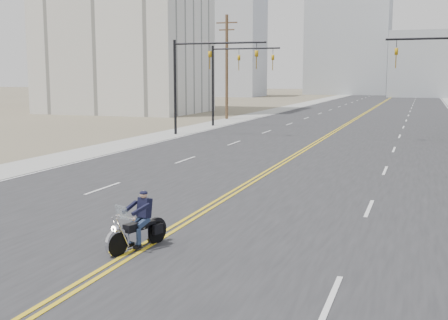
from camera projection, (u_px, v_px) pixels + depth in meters
name	position (u px, v px, depth m)	size (l,w,h in m)	color
road	(371.00, 110.00, 74.08)	(20.00, 200.00, 0.01)	#303033
sidewalk_left	(286.00, 108.00, 77.88)	(3.00, 200.00, 0.01)	#A5A5A0
traffic_mast_left	(200.00, 68.00, 40.89)	(7.10, 0.26, 7.00)	black
traffic_mast_far	(231.00, 70.00, 48.47)	(6.10, 0.26, 7.00)	black
utility_pole_left	(227.00, 65.00, 56.90)	(2.20, 0.30, 10.50)	brown
haze_bldg_a	(230.00, 47.00, 126.00)	(14.00, 12.00, 22.00)	#B7BCC6
haze_bldg_b	(432.00, 65.00, 121.71)	(18.00, 14.00, 14.00)	#ADB2B7
haze_bldg_d	(349.00, 42.00, 141.42)	(20.00, 15.00, 26.00)	#ADB2B7
haze_bldg_f	(194.00, 63.00, 145.38)	(12.00, 12.00, 16.00)	#ADB2B7
motorcyclist	(137.00, 221.00, 13.93)	(0.80, 1.88, 1.47)	black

